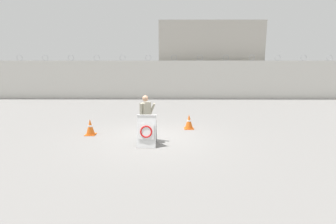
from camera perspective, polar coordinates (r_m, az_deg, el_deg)
The scene contains 7 objects.
ground_plane at distance 10.74m, azimuth -3.24°, elevation -5.69°, with size 90.00×90.00×0.00m, color gray.
perimeter_wall at distance 21.47m, azimuth -1.47°, elevation 7.03°, with size 36.00×0.30×3.54m.
building_block at distance 25.45m, azimuth 8.56°, elevation 11.28°, with size 8.96×5.22×6.39m.
barricade_sign at distance 9.71m, azimuth -4.65°, elevation -4.02°, with size 0.74×0.79×1.16m.
security_guard at distance 10.16m, azimuth -4.90°, elevation -0.81°, with size 0.61×0.59×1.80m.
traffic_cone_near at distance 11.58m, azimuth -16.57°, elevation -3.17°, with size 0.42×0.42×0.68m.
traffic_cone_mid at distance 12.11m, azimuth 4.59°, elevation -2.12°, with size 0.44×0.44×0.67m.
Camera 1 is at (0.66, -10.26, 3.12)m, focal length 28.00 mm.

